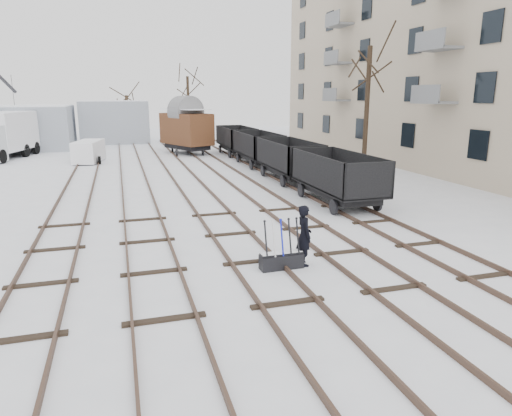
{
  "coord_description": "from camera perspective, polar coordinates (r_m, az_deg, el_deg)",
  "views": [
    {
      "loc": [
        -3.72,
        -12.69,
        5.01
      ],
      "look_at": [
        0.69,
        2.04,
        1.2
      ],
      "focal_mm": 32.0,
      "sensor_mm": 36.0,
      "label": 1
    }
  ],
  "objects": [
    {
      "name": "freight_wagon_c",
      "position": [
        33.62,
        0.26,
        6.9
      ],
      "size": [
        2.32,
        5.81,
        2.37
      ],
      "color": "black",
      "rests_on": "ground"
    },
    {
      "name": "worker",
      "position": [
        13.76,
        6.04,
        -3.43
      ],
      "size": [
        0.46,
        0.69,
        1.86
      ],
      "primitive_type": "imported",
      "rotation": [
        0.0,
        0.0,
        1.55
      ],
      "color": "black",
      "rests_on": "ground"
    },
    {
      "name": "freight_wagon_d",
      "position": [
        39.75,
        -2.46,
        7.97
      ],
      "size": [
        2.32,
        5.81,
        2.37
      ],
      "color": "black",
      "rests_on": "ground"
    },
    {
      "name": "ground_frame",
      "position": [
        13.61,
        3.2,
        -6.42
      ],
      "size": [
        1.31,
        0.46,
        1.49
      ],
      "rotation": [
        0.0,
        0.0,
        0.03
      ],
      "color": "black",
      "rests_on": "ground"
    },
    {
      "name": "apartment_block",
      "position": [
        35.81,
        26.07,
        17.44
      ],
      "size": [
        10.12,
        45.0,
        16.1
      ],
      "color": "#C1B095",
      "rests_on": "ground"
    },
    {
      "name": "freight_wagon_a",
      "position": [
        21.84,
        10.09,
        2.87
      ],
      "size": [
        2.32,
        5.81,
        2.37
      ],
      "color": "black",
      "rests_on": "ground"
    },
    {
      "name": "ground",
      "position": [
        14.14,
        -0.32,
        -6.83
      ],
      "size": [
        120.0,
        120.0,
        0.0
      ],
      "primitive_type": "plane",
      "color": "white",
      "rests_on": "ground"
    },
    {
      "name": "lorry",
      "position": [
        42.21,
        -29.17,
        7.96
      ],
      "size": [
        4.05,
        8.5,
        3.7
      ],
      "rotation": [
        0.0,
        0.0,
        -0.26
      ],
      "color": "black",
      "rests_on": "ground"
    },
    {
      "name": "tree_far_right",
      "position": [
        52.2,
        -8.43,
        12.13
      ],
      "size": [
        0.3,
        0.3,
        7.03
      ],
      "primitive_type": "cylinder",
      "color": "black",
      "rests_on": "ground"
    },
    {
      "name": "shed_left",
      "position": [
        49.66,
        -27.78,
        8.92
      ],
      "size": [
        10.0,
        8.0,
        4.1
      ],
      "color": "#99A1AC",
      "rests_on": "ground"
    },
    {
      "name": "box_van_wagon",
      "position": [
        40.71,
        -8.7,
        9.87
      ],
      "size": [
        4.5,
        5.71,
        3.86
      ],
      "rotation": [
        0.0,
        0.0,
        0.42
      ],
      "color": "black",
      "rests_on": "ground"
    },
    {
      "name": "tree_far_left",
      "position": [
        52.05,
        -15.73,
        10.65
      ],
      "size": [
        0.3,
        0.3,
        5.02
      ],
      "primitive_type": "cylinder",
      "color": "black",
      "rests_on": "ground"
    },
    {
      "name": "panel_van",
      "position": [
        37.31,
        -20.17,
        6.69
      ],
      "size": [
        2.38,
        4.02,
        1.66
      ],
      "rotation": [
        0.0,
        0.0,
        -0.21
      ],
      "color": "white",
      "rests_on": "ground"
    },
    {
      "name": "freight_wagon_b",
      "position": [
        27.62,
        4.14,
        5.33
      ],
      "size": [
        2.32,
        5.81,
        2.37
      ],
      "color": "black",
      "rests_on": "ground"
    },
    {
      "name": "tracks",
      "position": [
        27.08,
        -8.52,
        3.26
      ],
      "size": [
        13.9,
        52.0,
        0.16
      ],
      "color": "black",
      "rests_on": "ground"
    },
    {
      "name": "tree_near",
      "position": [
        30.04,
        13.65,
        11.54
      ],
      "size": [
        0.3,
        0.3,
        7.93
      ],
      "primitive_type": "cylinder",
      "color": "black",
      "rests_on": "ground"
    },
    {
      "name": "shed_right",
      "position": [
        52.77,
        -17.25,
        10.3
      ],
      "size": [
        7.0,
        6.0,
        4.5
      ],
      "color": "#99A1AC",
      "rests_on": "ground"
    }
  ]
}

